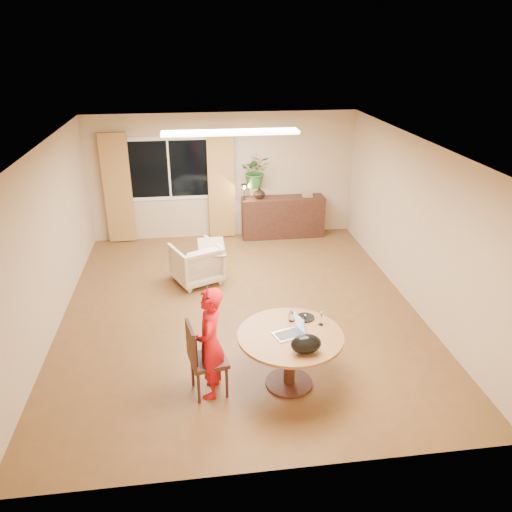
{
  "coord_description": "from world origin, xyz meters",
  "views": [
    {
      "loc": [
        -0.66,
        -6.89,
        4.0
      ],
      "look_at": [
        0.23,
        -0.2,
        1.0
      ],
      "focal_mm": 35.0,
      "sensor_mm": 36.0,
      "label": 1
    }
  ],
  "objects": [
    {
      "name": "floor",
      "position": [
        0.0,
        0.0,
        0.0
      ],
      "size": [
        6.5,
        6.5,
        0.0
      ],
      "primitive_type": "plane",
      "color": "brown",
      "rests_on": "ground"
    },
    {
      "name": "ceiling",
      "position": [
        0.0,
        0.0,
        2.6
      ],
      "size": [
        6.5,
        6.5,
        0.0
      ],
      "primitive_type": "plane",
      "rotation": [
        3.14,
        0.0,
        0.0
      ],
      "color": "white",
      "rests_on": "wall_back"
    },
    {
      "name": "wall_back",
      "position": [
        0.0,
        3.25,
        1.3
      ],
      "size": [
        5.5,
        0.0,
        5.5
      ],
      "primitive_type": "plane",
      "rotation": [
        1.57,
        0.0,
        0.0
      ],
      "color": "tan",
      "rests_on": "floor"
    },
    {
      "name": "wall_left",
      "position": [
        -2.75,
        0.0,
        1.3
      ],
      "size": [
        0.0,
        6.5,
        6.5
      ],
      "primitive_type": "plane",
      "rotation": [
        1.57,
        0.0,
        1.57
      ],
      "color": "tan",
      "rests_on": "floor"
    },
    {
      "name": "wall_right",
      "position": [
        2.75,
        0.0,
        1.3
      ],
      "size": [
        0.0,
        6.5,
        6.5
      ],
      "primitive_type": "plane",
      "rotation": [
        1.57,
        0.0,
        -1.57
      ],
      "color": "tan",
      "rests_on": "floor"
    },
    {
      "name": "window",
      "position": [
        -1.1,
        3.23,
        1.5
      ],
      "size": [
        1.7,
        0.03,
        1.3
      ],
      "color": "white",
      "rests_on": "wall_back"
    },
    {
      "name": "curtain_left",
      "position": [
        -2.15,
        3.15,
        1.15
      ],
      "size": [
        0.55,
        0.08,
        2.25
      ],
      "primitive_type": "cube",
      "color": "olive",
      "rests_on": "wall_back"
    },
    {
      "name": "curtain_right",
      "position": [
        -0.05,
        3.15,
        1.15
      ],
      "size": [
        0.55,
        0.08,
        2.25
      ],
      "primitive_type": "cube",
      "color": "olive",
      "rests_on": "wall_back"
    },
    {
      "name": "ceiling_panel",
      "position": [
        0.0,
        1.2,
        2.57
      ],
      "size": [
        2.2,
        0.35,
        0.05
      ],
      "primitive_type": "cube",
      "color": "white",
      "rests_on": "ceiling"
    },
    {
      "name": "dining_table",
      "position": [
        0.41,
        -1.93,
        0.57
      ],
      "size": [
        1.28,
        1.28,
        0.73
      ],
      "color": "brown",
      "rests_on": "floor"
    },
    {
      "name": "dining_chair",
      "position": [
        -0.57,
        -1.94,
        0.48
      ],
      "size": [
        0.53,
        0.5,
        0.96
      ],
      "primitive_type": null,
      "rotation": [
        0.0,
        0.0,
        0.19
      ],
      "color": "black",
      "rests_on": "floor"
    },
    {
      "name": "child",
      "position": [
        -0.55,
        -1.96,
        0.71
      ],
      "size": [
        0.56,
        0.41,
        1.41
      ],
      "primitive_type": "imported",
      "rotation": [
        0.0,
        0.0,
        -1.72
      ],
      "color": "red",
      "rests_on": "floor"
    },
    {
      "name": "laptop",
      "position": [
        0.38,
        -1.95,
        0.85
      ],
      "size": [
        0.41,
        0.34,
        0.24
      ],
      "primitive_type": null,
      "rotation": [
        0.0,
        0.0,
        0.32
      ],
      "color": "#B7B7BC",
      "rests_on": "dining_table"
    },
    {
      "name": "tumbler",
      "position": [
        0.49,
        -1.63,
        0.78
      ],
      "size": [
        0.1,
        0.1,
        0.11
      ],
      "primitive_type": null,
      "rotation": [
        0.0,
        0.0,
        0.31
      ],
      "color": "white",
      "rests_on": "dining_table"
    },
    {
      "name": "wine_glass",
      "position": [
        0.83,
        -1.77,
        0.82
      ],
      "size": [
        0.07,
        0.07,
        0.18
      ],
      "primitive_type": null,
      "rotation": [
        0.0,
        0.0,
        -0.17
      ],
      "color": "white",
      "rests_on": "dining_table"
    },
    {
      "name": "pot_lid",
      "position": [
        0.67,
        -1.6,
        0.75
      ],
      "size": [
        0.25,
        0.25,
        0.04
      ],
      "primitive_type": null,
      "rotation": [
        0.0,
        0.0,
        -0.09
      ],
      "color": "white",
      "rests_on": "dining_table"
    },
    {
      "name": "handbag",
      "position": [
        0.51,
        -2.33,
        0.84
      ],
      "size": [
        0.4,
        0.31,
        0.23
      ],
      "primitive_type": null,
      "rotation": [
        0.0,
        0.0,
        -0.33
      ],
      "color": "black",
      "rests_on": "dining_table"
    },
    {
      "name": "armchair",
      "position": [
        -0.65,
        1.07,
        0.35
      ],
      "size": [
        1.01,
        1.02,
        0.71
      ],
      "primitive_type": "imported",
      "rotation": [
        0.0,
        0.0,
        3.55
      ],
      "color": "beige",
      "rests_on": "floor"
    },
    {
      "name": "throw",
      "position": [
        -0.38,
        1.05,
        0.72
      ],
      "size": [
        0.47,
        0.56,
        0.03
      ],
      "primitive_type": null,
      "rotation": [
        0.0,
        0.0,
        0.03
      ],
      "color": "beige",
      "rests_on": "armchair"
    },
    {
      "name": "sideboard",
      "position": [
        1.24,
        3.01,
        0.43
      ],
      "size": [
        1.74,
        0.42,
        0.87
      ],
      "primitive_type": "cube",
      "color": "black",
      "rests_on": "floor"
    },
    {
      "name": "vase",
      "position": [
        0.73,
        3.01,
        0.99
      ],
      "size": [
        0.29,
        0.29,
        0.25
      ],
      "primitive_type": "imported",
      "rotation": [
        0.0,
        0.0,
        -0.24
      ],
      "color": "black",
      "rests_on": "sideboard"
    },
    {
      "name": "bouquet",
      "position": [
        0.65,
        3.01,
        1.45
      ],
      "size": [
        0.63,
        0.56,
        0.66
      ],
      "primitive_type": "imported",
      "rotation": [
        0.0,
        0.0,
        -0.08
      ],
      "color": "#2B6D28",
      "rests_on": "vase"
    },
    {
      "name": "book_stack",
      "position": [
        1.75,
        3.01,
        0.91
      ],
      "size": [
        0.24,
        0.21,
        0.08
      ],
      "primitive_type": null,
      "rotation": [
        0.0,
        0.0,
        0.29
      ],
      "color": "#99724D",
      "rests_on": "sideboard"
    },
    {
      "name": "desk_lamp",
      "position": [
        0.4,
        2.96,
        1.04
      ],
      "size": [
        0.16,
        0.16,
        0.35
      ],
      "primitive_type": null,
      "rotation": [
        0.0,
        0.0,
        0.09
      ],
      "color": "black",
      "rests_on": "sideboard"
    }
  ]
}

